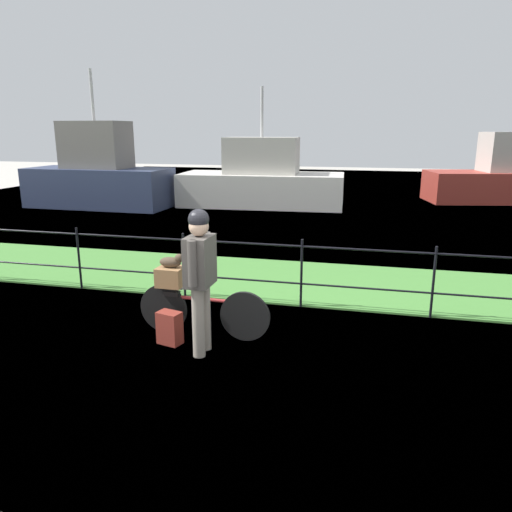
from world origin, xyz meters
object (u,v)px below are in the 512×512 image
at_px(backpack_on_paving, 170,328).
at_px(moored_boat_far, 98,176).
at_px(moored_boat_mid, 262,181).
at_px(bicycle_main, 202,310).
at_px(cyclist_person, 200,269).
at_px(wooden_crate, 171,277).
at_px(terrier_dog, 172,261).

distance_m(backpack_on_paving, moored_boat_far, 11.66).
bearing_deg(moored_boat_mid, bicycle_main, -80.95).
xyz_separation_m(backpack_on_paving, moored_boat_mid, (-1.41, 11.08, 0.63)).
distance_m(cyclist_person, backpack_on_paving, 0.94).
xyz_separation_m(cyclist_person, moored_boat_mid, (-1.88, 11.22, -0.17)).
bearing_deg(wooden_crate, cyclist_person, -39.59).
height_order(bicycle_main, terrier_dog, terrier_dog).
bearing_deg(bicycle_main, moored_boat_mid, 99.05).
bearing_deg(backpack_on_paving, bicycle_main, -118.85).
relative_size(cyclist_person, backpack_on_paving, 4.21).
bearing_deg(bicycle_main, wooden_crate, 178.83).
height_order(backpack_on_paving, moored_boat_mid, moored_boat_mid).
bearing_deg(moored_boat_far, wooden_crate, -54.71).
xyz_separation_m(cyclist_person, moored_boat_far, (-7.09, 9.70, 0.01)).
bearing_deg(terrier_dog, wooden_crate, 178.83).
relative_size(bicycle_main, backpack_on_paving, 4.25).
bearing_deg(cyclist_person, terrier_dog, 139.15).
distance_m(bicycle_main, moored_boat_mid, 10.91).
distance_m(wooden_crate, cyclist_person, 0.77).
relative_size(moored_boat_mid, moored_boat_far, 1.16).
distance_m(terrier_dog, moored_boat_far, 11.33).
bearing_deg(moored_boat_mid, cyclist_person, -80.51).
height_order(bicycle_main, backpack_on_paving, bicycle_main).
distance_m(wooden_crate, terrier_dog, 0.20).
xyz_separation_m(bicycle_main, wooden_crate, (-0.40, 0.01, 0.41)).
xyz_separation_m(terrier_dog, moored_boat_mid, (-1.34, 10.76, -0.11)).
height_order(bicycle_main, cyclist_person, cyclist_person).
bearing_deg(moored_boat_mid, terrier_dog, -82.88).
distance_m(bicycle_main, wooden_crate, 0.57).
xyz_separation_m(moored_boat_mid, moored_boat_far, (-5.22, -1.52, 0.18)).
xyz_separation_m(wooden_crate, moored_boat_far, (-6.54, 9.24, 0.27)).
relative_size(backpack_on_paving, moored_boat_far, 0.08).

